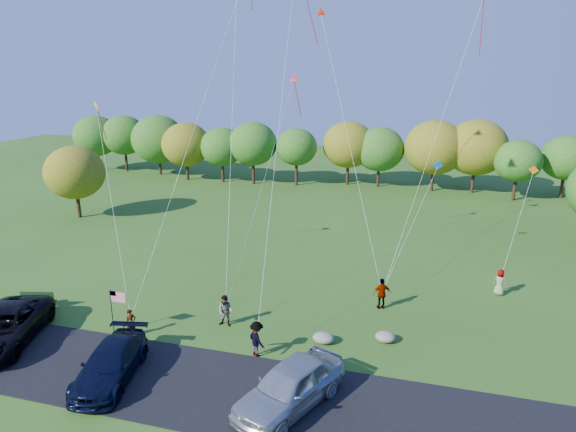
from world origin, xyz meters
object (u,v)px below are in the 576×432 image
at_px(minivan_silver, 290,386).
at_px(flyer_e, 500,282).
at_px(park_bench, 39,299).
at_px(minivan_dark, 4,327).
at_px(flyer_b, 225,311).
at_px(flyer_d, 382,294).
at_px(minivan_navy, 110,364).
at_px(trash_barrel, 36,301).
at_px(flyer_a, 131,323).
at_px(flyer_c, 257,339).

relative_size(minivan_silver, flyer_e, 3.38).
bearing_deg(minivan_silver, park_bench, -172.49).
bearing_deg(minivan_dark, flyer_b, 7.55).
bearing_deg(flyer_e, flyer_d, 49.72).
relative_size(minivan_navy, park_bench, 2.78).
bearing_deg(flyer_e, trash_barrel, 39.59).
bearing_deg(flyer_a, minivan_dark, 152.15).
xyz_separation_m(flyer_c, park_bench, (-14.42, 1.44, -0.34)).
bearing_deg(flyer_e, flyer_a, 49.39).
relative_size(minivan_navy, flyer_d, 2.84).
relative_size(minivan_dark, park_bench, 3.34).
distance_m(flyer_e, trash_barrel, 28.88).
bearing_deg(trash_barrel, flyer_d, 15.52).
bearing_deg(trash_barrel, minivan_navy, -30.94).
bearing_deg(flyer_a, flyer_e, -21.24).
relative_size(minivan_silver, flyer_c, 3.09).
xyz_separation_m(flyer_c, trash_barrel, (-14.67, 1.45, -0.47)).
bearing_deg(flyer_e, minivan_dark, 47.93).
distance_m(flyer_d, trash_barrel, 20.95).
bearing_deg(park_bench, minivan_navy, -45.40).
bearing_deg(minivan_navy, flyer_d, 31.93).
xyz_separation_m(minivan_navy, flyer_e, (18.41, 14.89, -0.00)).
relative_size(minivan_dark, flyer_e, 3.87).
relative_size(park_bench, trash_barrel, 2.14).
relative_size(minivan_dark, flyer_a, 4.25).
relative_size(minivan_silver, flyer_d, 2.98).
xyz_separation_m(minivan_navy, park_bench, (-8.57, 5.28, -0.26)).
bearing_deg(flyer_b, minivan_navy, -113.09).
bearing_deg(park_bench, flyer_c, -19.47).
height_order(minivan_dark, flyer_a, minivan_dark).
xyz_separation_m(minivan_silver, park_bench, (-17.12, 4.93, -0.45)).
xyz_separation_m(flyer_c, flyer_e, (12.56, 11.05, -0.08)).
distance_m(flyer_b, trash_barrel, 12.01).
xyz_separation_m(flyer_a, trash_barrel, (-7.48, 1.45, -0.32)).
xyz_separation_m(flyer_a, flyer_e, (19.75, 11.05, 0.08)).
relative_size(flyer_b, flyer_e, 1.07).
bearing_deg(flyer_c, flyer_b, -3.49).
bearing_deg(flyer_b, minivan_silver, -44.41).
distance_m(minivan_silver, flyer_c, 4.42).
distance_m(minivan_dark, minivan_navy, 7.43).
bearing_deg(flyer_d, park_bench, -8.01).
relative_size(minivan_navy, flyer_e, 3.22).
relative_size(minivan_navy, minivan_silver, 0.95).
distance_m(minivan_dark, trash_barrel, 4.24).
distance_m(minivan_dark, minivan_silver, 15.88).
distance_m(minivan_silver, flyer_b, 8.05).
xyz_separation_m(minivan_navy, flyer_d, (11.35, 10.89, 0.11)).
bearing_deg(minivan_navy, trash_barrel, 137.18).
distance_m(flyer_c, park_bench, 14.49).
relative_size(minivan_dark, flyer_d, 3.41).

